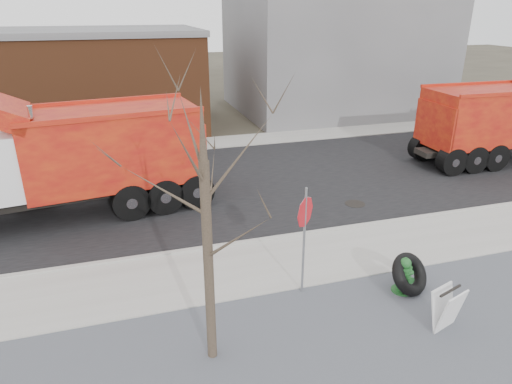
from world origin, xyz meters
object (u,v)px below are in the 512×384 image
object	(u,v)px
dump_truck_red_a	(509,119)
dump_truck_red_b	(74,157)
stop_sign	(305,223)
sandwich_board	(447,309)
truck_tire	(409,274)
fire_hydrant	(404,277)

from	to	relation	value
dump_truck_red_a	dump_truck_red_b	bearing A→B (deg)	-177.04
stop_sign	dump_truck_red_b	size ratio (longest dim) A/B	0.29
stop_sign	dump_truck_red_a	distance (m)	13.99
dump_truck_red_b	sandwich_board	bearing A→B (deg)	124.39
truck_tire	dump_truck_red_a	bearing A→B (deg)	37.34
sandwich_board	dump_truck_red_a	xyz separation A→B (m)	(9.88, 8.91, 1.33)
truck_tire	fire_hydrant	bearing A→B (deg)	-176.66
fire_hydrant	sandwich_board	bearing A→B (deg)	-96.74
fire_hydrant	truck_tire	world-z (taller)	truck_tire
fire_hydrant	dump_truck_red_b	xyz separation A→B (m)	(-7.49, 6.91, 1.51)
fire_hydrant	stop_sign	size ratio (longest dim) A/B	0.35
fire_hydrant	dump_truck_red_a	size ratio (longest dim) A/B	0.10
truck_tire	dump_truck_red_b	size ratio (longest dim) A/B	0.14
fire_hydrant	truck_tire	bearing A→B (deg)	-6.21
sandwich_board	dump_truck_red_a	world-z (taller)	dump_truck_red_a
truck_tire	stop_sign	distance (m)	2.88
truck_tire	stop_sign	size ratio (longest dim) A/B	0.48
truck_tire	stop_sign	world-z (taller)	stop_sign
dump_truck_red_a	dump_truck_red_b	size ratio (longest dim) A/B	0.98
sandwich_board	dump_truck_red_b	xyz separation A→B (m)	(-7.56, 8.34, 1.43)
truck_tire	dump_truck_red_b	world-z (taller)	dump_truck_red_b
dump_truck_red_a	truck_tire	bearing A→B (deg)	-141.58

